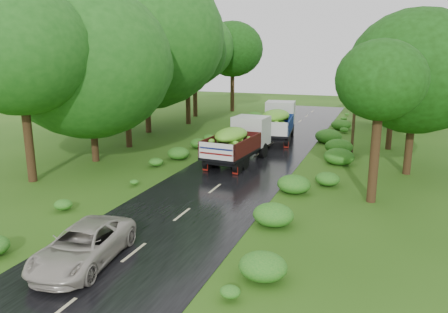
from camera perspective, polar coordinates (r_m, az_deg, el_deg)
The scene contains 10 objects.
ground at distance 16.47m, azimuth -11.68°, elevation -12.20°, with size 120.00×120.00×0.00m, color #20490F.
road at distance 20.51m, azimuth -4.29°, elevation -6.61°, with size 6.50×80.00×0.02m, color black.
road_lines at distance 21.36m, azimuth -3.18°, elevation -5.72°, with size 0.12×69.60×0.00m.
truck_near at distance 28.28m, azimuth 2.09°, elevation 2.32°, with size 2.81×6.67×2.73m.
truck_far at distance 35.72m, azimuth 7.00°, elevation 4.77°, with size 3.26×7.15×2.90m.
car at distance 15.87m, azimuth -17.93°, elevation -11.01°, with size 2.12×4.59×1.28m, color #ACA599.
utility_pole at distance 31.51m, azimuth 16.77°, elevation 7.10°, with size 1.30×0.21×7.41m.
trees_left at distance 37.88m, azimuth -9.27°, elevation 13.52°, with size 6.91×35.05×10.54m.
trees_right at distance 36.63m, azimuth 22.61°, elevation 10.54°, with size 5.23×31.24×8.15m.
shrubs at distance 28.48m, azimuth 3.21°, elevation -0.07°, with size 11.90×44.00×0.70m.
Camera 1 is at (8.08, -12.47, 7.11)m, focal length 35.00 mm.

